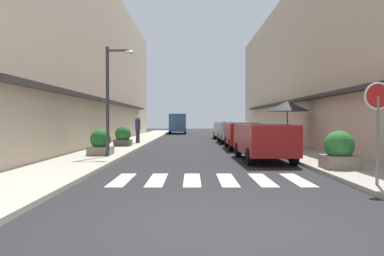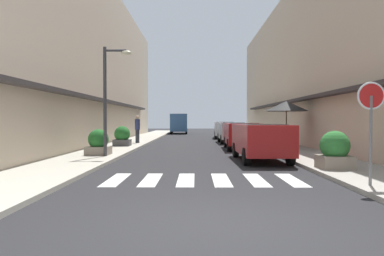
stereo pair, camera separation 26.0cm
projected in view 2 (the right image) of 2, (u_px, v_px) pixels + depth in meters
name	position (u px, v px, depth m)	size (l,w,h in m)	color
ground_plane	(199.00, 146.00, 22.42)	(92.79, 92.79, 0.00)	#232326
sidewalk_left	(124.00, 145.00, 22.47)	(2.59, 59.05, 0.12)	#ADA899
sidewalk_right	(274.00, 145.00, 22.38)	(2.59, 59.05, 0.12)	#9E998E
building_row_left	(70.00, 61.00, 23.49)	(5.50, 39.96, 11.01)	#C6B299
building_row_right	(329.00, 65.00, 23.33)	(5.50, 39.96, 10.43)	#C6B299
crosswalk	(203.00, 180.00, 9.69)	(5.20, 2.20, 0.01)	silver
parked_car_near	(261.00, 138.00, 14.17)	(1.87, 4.36, 1.47)	maroon
parked_car_mid	(242.00, 133.00, 19.89)	(1.88, 4.15, 1.47)	maroon
parked_car_far	(232.00, 130.00, 25.39)	(1.84, 4.21, 1.47)	silver
parked_car_distant	(225.00, 128.00, 31.76)	(1.96, 4.29, 1.47)	silver
delivery_van	(179.00, 122.00, 43.07)	(2.12, 5.45, 2.37)	#33598C
round_street_sign	(371.00, 106.00, 8.26)	(0.65, 0.07, 2.39)	slate
street_lamp	(110.00, 88.00, 14.91)	(1.19, 0.28, 4.55)	#38383D
cafe_umbrella	(286.00, 106.00, 19.40)	(2.35, 2.35, 2.54)	#262626
planter_corner	(335.00, 151.00, 11.14)	(0.96, 0.96, 1.18)	gray
planter_midblock	(98.00, 143.00, 15.51)	(0.98, 0.98, 1.11)	gray
planter_far	(122.00, 137.00, 20.93)	(0.94, 0.94, 1.16)	#4C4C4C
pedestrian_walking_near	(137.00, 128.00, 23.60)	(0.34, 0.34, 1.81)	#282B33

